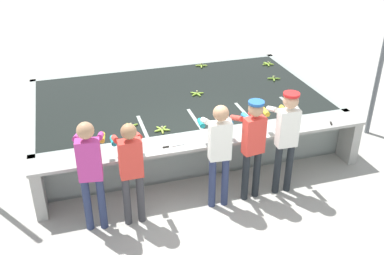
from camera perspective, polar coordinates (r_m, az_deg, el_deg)
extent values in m
plane|color=#A3A099|center=(7.38, 2.59, -8.04)|extent=(80.00, 80.00, 0.00)
cube|color=gray|center=(9.02, -1.72, -0.47)|extent=(5.49, 3.22, 0.06)
cube|color=gray|center=(7.54, 1.38, -3.27)|extent=(5.49, 0.12, 0.84)
cube|color=gray|center=(10.21, -4.07, 5.46)|extent=(5.49, 0.12, 0.84)
cube|color=gray|center=(8.62, -19.21, -0.66)|extent=(0.12, 3.22, 0.84)
cube|color=gray|center=(9.82, 13.56, 3.74)|extent=(0.12, 3.22, 0.84)
cube|color=black|center=(8.83, -1.75, 1.91)|extent=(5.25, 2.98, 0.78)
cube|color=gray|center=(7.65, -12.88, -3.55)|extent=(0.06, 0.80, 0.84)
cube|color=gray|center=(7.73, -6.15, -2.58)|extent=(0.06, 0.80, 0.84)
cube|color=gray|center=(7.92, 0.34, -1.61)|extent=(0.06, 0.80, 0.84)
cube|color=gray|center=(8.20, 6.46, -0.67)|extent=(0.06, 0.80, 0.84)
cube|color=gray|center=(8.58, 12.10, 0.20)|extent=(0.06, 0.80, 0.84)
cube|color=#9E9E99|center=(7.11, 2.13, -1.69)|extent=(5.49, 0.45, 0.05)
cube|color=#9E9E99|center=(7.06, -18.88, -7.70)|extent=(0.16, 0.41, 0.79)
cube|color=#9E9E99|center=(8.46, 19.30, -1.47)|extent=(0.16, 0.41, 0.79)
cylinder|color=navy|center=(6.56, -13.14, -9.49)|extent=(0.11, 0.11, 0.85)
cylinder|color=navy|center=(6.54, -11.37, -9.40)|extent=(0.11, 0.11, 0.85)
cube|color=#BC388E|center=(6.14, -12.94, -4.05)|extent=(0.34, 0.22, 0.60)
sphere|color=tan|center=(5.92, -13.40, -0.38)|extent=(0.23, 0.23, 0.23)
cylinder|color=#BC388E|center=(6.27, -14.47, -1.24)|extent=(0.13, 0.32, 0.18)
cylinder|color=gold|center=(6.56, -14.13, -1.43)|extent=(0.11, 0.21, 0.08)
cylinder|color=#BC388E|center=(6.23, -11.56, -1.05)|extent=(0.13, 0.32, 0.18)
cylinder|color=gold|center=(6.53, -11.35, -1.25)|extent=(0.11, 0.21, 0.08)
cylinder|color=#38383D|center=(6.57, -8.27, -9.17)|extent=(0.11, 0.11, 0.81)
cylinder|color=#38383D|center=(6.59, -6.54, -8.90)|extent=(0.11, 0.11, 0.81)
cube|color=#DB3D33|center=(6.19, -7.79, -3.95)|extent=(0.32, 0.17, 0.57)
sphere|color=#9E704C|center=(5.98, -8.05, -0.50)|extent=(0.22, 0.22, 0.22)
cylinder|color=#DB3D33|center=(6.29, -9.74, -1.45)|extent=(0.08, 0.31, 0.18)
cylinder|color=#1EA3AD|center=(6.58, -9.94, -1.66)|extent=(0.08, 0.20, 0.08)
cylinder|color=#DB3D33|center=(6.32, -6.88, -1.04)|extent=(0.08, 0.31, 0.18)
cylinder|color=#1EA3AD|center=(6.62, -7.20, -1.27)|extent=(0.08, 0.20, 0.08)
cylinder|color=navy|center=(6.83, 2.58, -7.04)|extent=(0.11, 0.11, 0.84)
cylinder|color=navy|center=(6.87, 4.21, -6.82)|extent=(0.11, 0.11, 0.84)
cube|color=white|center=(6.46, 3.58, -1.70)|extent=(0.33, 0.20, 0.60)
sphere|color=tan|center=(6.25, 3.70, 1.83)|extent=(0.23, 0.23, 0.23)
cylinder|color=white|center=(6.53, 1.69, 0.85)|extent=(0.10, 0.31, 0.18)
cylinder|color=teal|center=(6.83, 1.17, 0.56)|extent=(0.10, 0.21, 0.08)
cylinder|color=white|center=(6.61, 4.39, 1.12)|extent=(0.10, 0.31, 0.18)
cylinder|color=teal|center=(6.90, 3.76, 0.82)|extent=(0.10, 0.21, 0.08)
cylinder|color=#1E2328|center=(7.02, 6.80, -6.22)|extent=(0.11, 0.11, 0.83)
cylinder|color=#1E2328|center=(7.11, 8.19, -5.82)|extent=(0.11, 0.11, 0.83)
cube|color=#DB3D33|center=(6.70, 7.87, -1.02)|extent=(0.34, 0.21, 0.58)
sphere|color=tan|center=(6.50, 8.12, 2.32)|extent=(0.22, 0.22, 0.22)
cylinder|color=#1E5199|center=(6.46, 8.18, 3.14)|extent=(0.23, 0.23, 0.04)
cylinder|color=#DB3D33|center=(6.71, 5.71, 1.19)|extent=(0.12, 0.32, 0.18)
cylinder|color=teal|center=(6.98, 4.63, 0.83)|extent=(0.11, 0.21, 0.08)
cylinder|color=#DB3D33|center=(6.86, 8.03, 1.69)|extent=(0.12, 0.32, 0.18)
cylinder|color=teal|center=(7.13, 6.89, 1.32)|extent=(0.11, 0.21, 0.08)
cylinder|color=#1E2328|center=(7.24, 10.77, -5.26)|extent=(0.11, 0.11, 0.86)
cylinder|color=#1E2328|center=(7.32, 12.20, -5.02)|extent=(0.11, 0.11, 0.86)
cube|color=white|center=(6.91, 12.06, -0.07)|extent=(0.33, 0.18, 0.61)
sphere|color=tan|center=(6.71, 12.44, 3.31)|extent=(0.23, 0.23, 0.23)
cylinder|color=red|center=(6.67, 12.53, 4.13)|extent=(0.24, 0.24, 0.04)
cylinder|color=white|center=(6.95, 10.17, 2.31)|extent=(0.09, 0.31, 0.18)
cylinder|color=gold|center=(7.22, 9.27, 1.97)|extent=(0.09, 0.20, 0.08)
cylinder|color=white|center=(7.08, 12.54, 2.57)|extent=(0.09, 0.31, 0.18)
cylinder|color=gold|center=(7.35, 11.57, 2.24)|extent=(0.09, 0.20, 0.08)
ellipsoid|color=#93BC3D|center=(7.35, -3.41, -0.29)|extent=(0.17, 0.10, 0.04)
ellipsoid|color=#93BC3D|center=(7.40, -3.63, -0.08)|extent=(0.14, 0.15, 0.04)
ellipsoid|color=#93BC3D|center=(7.40, -4.12, -0.12)|extent=(0.12, 0.17, 0.04)
ellipsoid|color=#93BC3D|center=(7.34, -4.22, -0.36)|extent=(0.17, 0.07, 0.04)
ellipsoid|color=#93BC3D|center=(7.31, -3.78, -0.46)|extent=(0.05, 0.17, 0.04)
cylinder|color=tan|center=(7.35, -3.84, -0.02)|extent=(0.03, 0.03, 0.04)
ellipsoid|color=#7FAD33|center=(7.49, -8.15, 0.03)|extent=(0.17, 0.09, 0.04)
ellipsoid|color=#7FAD33|center=(7.47, -7.57, -0.01)|extent=(0.09, 0.17, 0.04)
ellipsoid|color=#7FAD33|center=(7.54, -7.42, 0.27)|extent=(0.17, 0.09, 0.04)
ellipsoid|color=#7FAD33|center=(7.56, -7.99, 0.31)|extent=(0.09, 0.17, 0.04)
cylinder|color=tan|center=(7.50, -7.80, 0.39)|extent=(0.03, 0.03, 0.04)
ellipsoid|color=#75A333|center=(9.46, 10.37, 6.02)|extent=(0.09, 0.17, 0.04)
ellipsoid|color=#75A333|center=(9.52, 10.67, 6.13)|extent=(0.17, 0.09, 0.04)
ellipsoid|color=#75A333|center=(9.56, 10.31, 6.27)|extent=(0.09, 0.17, 0.04)
ellipsoid|color=#75A333|center=(9.51, 10.01, 6.16)|extent=(0.17, 0.09, 0.04)
cylinder|color=tan|center=(9.50, 10.36, 6.34)|extent=(0.03, 0.03, 0.04)
ellipsoid|color=#8CB738|center=(10.31, 9.92, 7.93)|extent=(0.16, 0.12, 0.04)
ellipsoid|color=#8CB738|center=(10.36, 9.75, 8.05)|extent=(0.15, 0.14, 0.04)
ellipsoid|color=#8CB738|center=(10.35, 9.39, 8.05)|extent=(0.10, 0.17, 0.04)
ellipsoid|color=#8CB738|center=(10.29, 9.35, 7.94)|extent=(0.17, 0.05, 0.04)
ellipsoid|color=#8CB738|center=(10.26, 9.68, 7.86)|extent=(0.08, 0.17, 0.04)
cylinder|color=tan|center=(10.30, 9.63, 8.15)|extent=(0.03, 0.03, 0.04)
ellipsoid|color=#7FAD33|center=(8.70, 0.65, 4.49)|extent=(0.10, 0.17, 0.04)
ellipsoid|color=#7FAD33|center=(8.67, 0.29, 4.40)|extent=(0.15, 0.14, 0.04)
ellipsoid|color=#7FAD33|center=(8.61, 0.39, 4.23)|extent=(0.16, 0.12, 0.04)
ellipsoid|color=#7FAD33|center=(8.61, 0.82, 4.21)|extent=(0.08, 0.17, 0.04)
ellipsoid|color=#7FAD33|center=(8.67, 0.98, 4.37)|extent=(0.17, 0.05, 0.04)
cylinder|color=tan|center=(8.64, 0.63, 4.55)|extent=(0.03, 0.03, 0.04)
ellipsoid|color=#9EC642|center=(10.08, 0.89, 7.88)|extent=(0.17, 0.08, 0.04)
ellipsoid|color=#9EC642|center=(10.03, 1.22, 7.77)|extent=(0.08, 0.17, 0.04)
ellipsoid|color=#9EC642|center=(10.08, 1.52, 7.88)|extent=(0.17, 0.08, 0.04)
ellipsoid|color=#9EC642|center=(10.13, 1.20, 7.99)|extent=(0.08, 0.17, 0.04)
cylinder|color=tan|center=(10.07, 1.21, 8.07)|extent=(0.03, 0.03, 0.04)
cube|color=silver|center=(8.07, 17.03, 1.14)|extent=(0.11, 0.20, 0.00)
cube|color=black|center=(7.90, 17.26, 0.48)|extent=(0.06, 0.10, 0.02)
cube|color=silver|center=(6.93, -1.77, -2.20)|extent=(0.20, 0.04, 0.00)
cube|color=black|center=(6.88, -3.35, -2.48)|extent=(0.10, 0.03, 0.02)
cylinder|color=slate|center=(9.09, 23.02, 8.29)|extent=(0.09, 0.09, 3.20)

